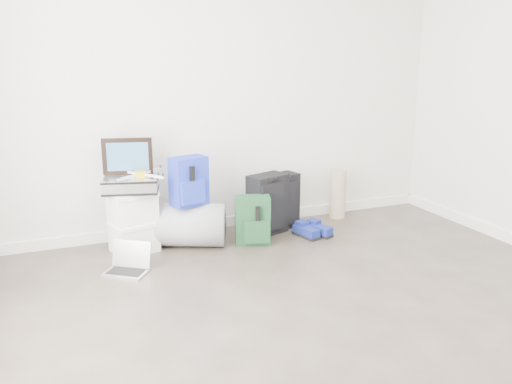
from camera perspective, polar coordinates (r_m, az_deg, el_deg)
name	(u,v)px	position (r m, az deg, el deg)	size (l,w,h in m)	color
ground	(364,355)	(3.30, 11.29, -16.50)	(5.00, 5.00, 0.00)	#352E26
room_envelope	(380,44)	(2.84, 12.91, 14.96)	(4.52, 5.02, 2.71)	silver
boxes_stack	(133,221)	(4.75, -12.79, -3.05)	(0.44, 0.39, 0.53)	white
briefcase	(131,184)	(4.66, -13.02, 0.80)	(0.44, 0.32, 0.13)	#B2B2B7
painting	(127,156)	(4.71, -13.38, 3.67)	(0.41, 0.13, 0.31)	black
drone	(140,174)	(4.63, -12.07, 1.88)	(0.43, 0.43, 0.05)	gold
duffel_bag	(190,225)	(4.82, -7.00, -3.46)	(0.38, 0.38, 0.62)	gray
blue_backpack	(189,182)	(4.69, -7.05, 1.02)	(0.34, 0.29, 0.42)	#1B23B4
large_suitcase	(268,204)	(5.08, 1.25, -1.30)	(0.41, 0.33, 0.56)	black
green_backpack	(253,221)	(4.83, -0.32, -3.10)	(0.35, 0.30, 0.43)	#163D21
carry_on	(281,201)	(5.24, 2.62, -0.97)	(0.38, 0.29, 0.53)	black
shoes	(312,231)	(5.09, 5.93, -4.13)	(0.32, 0.30, 0.09)	black
rolled_rug	(338,194)	(5.63, 8.60, -0.21)	(0.16, 0.16, 0.50)	tan
laptop	(128,265)	(4.41, -13.29, -7.45)	(0.40, 0.38, 0.23)	#BCBCC1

